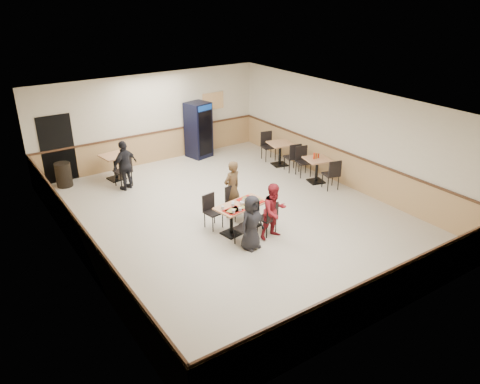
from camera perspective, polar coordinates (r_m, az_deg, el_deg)
ground at (r=12.42m, az=-0.80°, el=-2.97°), size 10.00×10.00×0.00m
room_shell at (r=15.04m, az=-0.48°, el=4.43°), size 10.00×10.00×10.00m
main_table at (r=11.55m, az=0.14°, el=-2.57°), size 1.40×0.86×0.70m
main_chairs at (r=11.53m, az=-0.03°, el=-2.74°), size 1.39×1.70×0.89m
diner_woman_left at (r=10.69m, az=1.43°, el=-3.75°), size 0.72×0.54×1.33m
diner_woman_right at (r=11.16m, az=4.19°, el=-2.35°), size 0.68×0.53×1.40m
diner_man_opposite at (r=12.22m, az=-0.98°, el=0.46°), size 0.61×0.46×1.50m
lone_diner at (r=14.17m, az=-13.82°, el=3.18°), size 0.95×0.68×1.50m
tabletop_clutter at (r=11.37m, az=0.22°, el=-1.59°), size 1.17×0.73×0.12m
side_table_near at (r=14.53m, az=9.36°, el=3.07°), size 0.87×0.87×0.76m
side_table_near_chair_south at (r=14.14m, az=11.02°, el=2.23°), size 0.54×0.54×0.97m
side_table_near_chair_north at (r=14.96m, az=7.77°, el=3.70°), size 0.54×0.54×0.97m
side_table_far at (r=15.76m, az=4.90°, el=5.07°), size 0.87×0.87×0.78m
side_table_far_chair_south at (r=15.32m, az=6.36°, el=4.33°), size 0.55×0.55×0.99m
side_table_far_chair_north at (r=16.23m, az=3.51°, el=5.60°), size 0.55×0.55×0.99m
condiment_caddy at (r=14.43m, az=9.23°, el=4.38°), size 0.23×0.06×0.20m
back_table at (r=15.05m, az=-14.99°, el=3.41°), size 0.85×0.85×0.80m
back_table_chair_lone at (r=14.49m, az=-14.11°, el=2.58°), size 0.53×0.53×1.01m
pepsi_cooler at (r=16.48m, az=-5.08°, el=7.55°), size 0.87×0.87×1.93m
trash_bin at (r=15.06m, az=-20.71°, el=1.99°), size 0.47×0.47×0.74m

